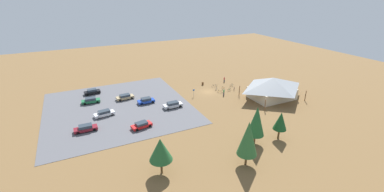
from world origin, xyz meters
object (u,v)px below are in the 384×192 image
object	(u,v)px
bicycle_black_back_row	(214,86)
bicycle_yellow_yard_left	(220,91)
bicycle_teal_edge_south	(231,85)
car_black_mid_lot	(92,92)
bicycle_orange_near_sign	(223,88)
visitor_near_lot	(224,92)
car_white_inner_stall	(104,113)
bicycle_blue_by_bin	(286,86)
visitor_crossing_yard	(263,84)
pine_west	(161,149)
pine_center	(248,138)
car_blue_back_corner	(146,100)
lot_sign	(194,92)
bike_pavilion	(273,87)
car_silver_near_entry	(173,105)
pine_midwest	(281,121)
bicycle_purple_mid_cluster	(234,89)
pine_east	(257,121)
bicycle_silver_edge_north	(276,86)
car_green_by_curb	(91,100)
bicycle_red_yard_center	(265,83)
trash_bin	(203,83)
bicycle_green_yard_right	(229,90)
car_tan_far_end	(125,97)
visitor_at_bikes	(224,79)
car_red_aisle_side	(142,125)
car_maroon_end_stall	(86,128)
bicycle_white_yard_front	(216,89)

from	to	relation	value
bicycle_black_back_row	bicycle_yellow_yard_left	size ratio (longest dim) A/B	1.30
bicycle_teal_edge_south	car_black_mid_lot	world-z (taller)	car_black_mid_lot
bicycle_teal_edge_south	bicycle_orange_near_sign	size ratio (longest dim) A/B	0.85
visitor_near_lot	car_white_inner_stall	bearing A→B (deg)	-2.30
bicycle_blue_by_bin	visitor_crossing_yard	size ratio (longest dim) A/B	0.77
car_black_mid_lot	pine_west	bearing A→B (deg)	99.08
pine_center	bicycle_blue_by_bin	xyz separation A→B (m)	(-32.88, -24.28, -4.70)
car_black_mid_lot	car_blue_back_corner	distance (m)	17.24
bicycle_yellow_yard_left	car_black_mid_lot	xyz separation A→B (m)	(32.87, -14.58, 0.41)
lot_sign	bike_pavilion	bearing A→B (deg)	151.48
bicycle_teal_edge_south	visitor_near_lot	world-z (taller)	visitor_near_lot
bicycle_black_back_row	car_silver_near_entry	size ratio (longest dim) A/B	0.36
bicycle_orange_near_sign	pine_west	bearing A→B (deg)	43.51
pine_midwest	bicycle_black_back_row	xyz separation A→B (m)	(-3.31, -30.38, -3.50)
car_silver_near_entry	car_white_inner_stall	bearing A→B (deg)	-9.22
pine_center	bicycle_purple_mid_cluster	distance (m)	34.74
pine_east	bicycle_silver_edge_north	world-z (taller)	pine_east
bicycle_silver_edge_north	visitor_crossing_yard	xyz separation A→B (m)	(3.36, -1.87, 0.53)
car_green_by_curb	bicycle_red_yard_center	bearing A→B (deg)	170.28
trash_bin	bicycle_blue_by_bin	bearing A→B (deg)	148.70
bicycle_teal_edge_south	car_green_by_curb	bearing A→B (deg)	-7.75
bicycle_black_back_row	bicycle_green_yard_right	size ratio (longest dim) A/B	1.05
bicycle_blue_by_bin	visitor_crossing_yard	bearing A→B (deg)	-33.68
pine_center	car_black_mid_lot	size ratio (longest dim) A/B	1.86
pine_east	bicycle_yellow_yard_left	xyz separation A→B (m)	(-7.79, -24.96, -4.46)
bicycle_black_back_row	car_blue_back_corner	size ratio (longest dim) A/B	0.41
pine_west	bicycle_blue_by_bin	size ratio (longest dim) A/B	4.98
bicycle_blue_by_bin	visitor_near_lot	world-z (taller)	visitor_near_lot
bicycle_purple_mid_cluster	car_tan_far_end	world-z (taller)	car_tan_far_end
car_green_by_curb	pine_east	bearing A→B (deg)	128.10
car_white_inner_stall	car_green_by_curb	xyz separation A→B (m)	(2.05, -9.11, 0.02)
bicycle_green_yard_right	car_silver_near_entry	bearing A→B (deg)	10.04
visitor_crossing_yard	visitor_at_bikes	distance (m)	11.91
lot_sign	car_red_aisle_side	bearing A→B (deg)	31.38
bike_pavilion	car_green_by_curb	size ratio (longest dim) A/B	3.05
pine_center	car_maroon_end_stall	size ratio (longest dim) A/B	1.75
pine_center	car_blue_back_corner	size ratio (longest dim) A/B	1.90
bike_pavilion	bicycle_purple_mid_cluster	bearing A→B (deg)	-58.93
trash_bin	car_tan_far_end	xyz separation A→B (m)	(23.89, 0.94, 0.28)
bicycle_orange_near_sign	bicycle_purple_mid_cluster	distance (m)	3.19
bicycle_yellow_yard_left	car_blue_back_corner	size ratio (longest dim) A/B	0.31
trash_bin	car_white_inner_stall	bearing A→B (deg)	15.94
car_red_aisle_side	visitor_crossing_yard	distance (m)	40.55
bicycle_orange_near_sign	visitor_crossing_yard	bearing A→B (deg)	165.27
pine_midwest	visitor_crossing_yard	size ratio (longest dim) A/B	3.40
bicycle_white_yard_front	car_silver_near_entry	world-z (taller)	car_silver_near_entry
pine_center	bicycle_green_yard_right	bearing A→B (deg)	-118.78
bicycle_blue_by_bin	visitor_at_bikes	bearing A→B (deg)	-41.86
pine_east	bicycle_green_yard_right	distance (m)	27.44
pine_east	lot_sign	bearing A→B (deg)	-89.41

